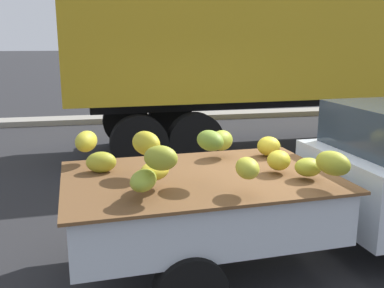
% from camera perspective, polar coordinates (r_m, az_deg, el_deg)
% --- Properties ---
extents(ground, '(220.00, 220.00, 0.00)m').
position_cam_1_polar(ground, '(5.41, 12.43, -13.41)').
color(ground, '#28282B').
extents(curb_strip, '(80.00, 0.80, 0.16)m').
position_cam_1_polar(curb_strip, '(13.74, -3.19, 3.56)').
color(curb_strip, gray).
rests_on(curb_strip, ground).
extents(pickup_truck, '(4.84, 2.00, 1.70)m').
position_cam_1_polar(pickup_truck, '(5.28, 20.74, -4.33)').
color(pickup_truck, silver).
rests_on(pickup_truck, ground).
extents(semi_trailer, '(12.08, 3.01, 3.95)m').
position_cam_1_polar(semi_trailer, '(10.67, 17.91, 13.43)').
color(semi_trailer, gold).
rests_on(semi_trailer, ground).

